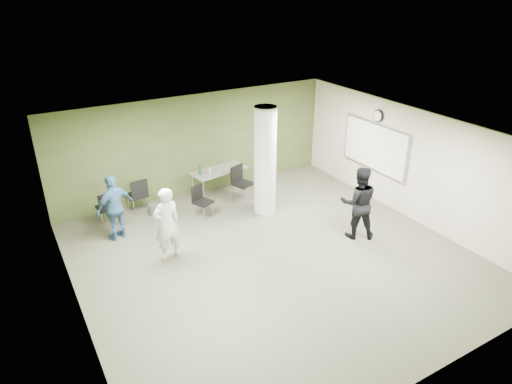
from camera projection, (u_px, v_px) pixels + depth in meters
floor at (273, 257)px, 10.03m from camera, size 8.00×8.00×0.00m
ceiling at (275, 136)px, 8.83m from camera, size 8.00×8.00×0.00m
wall_back at (196, 145)px, 12.55m from camera, size 8.00×2.80×0.02m
wall_left at (72, 254)px, 7.61m from camera, size 0.02×8.00×2.80m
wall_right_cream at (411, 164)px, 11.25m from camera, size 0.02×8.00×2.80m
column at (265, 161)px, 11.45m from camera, size 0.56×0.56×2.80m
whiteboard at (375, 147)px, 12.11m from camera, size 0.05×2.30×1.30m
wall_clock at (378, 116)px, 11.75m from camera, size 0.06×0.32×0.32m
folding_table at (218, 171)px, 12.65m from camera, size 1.66×0.91×1.00m
wastebasket at (153, 209)px, 11.80m from camera, size 0.25×0.25×0.29m
chair_back_left at (107, 206)px, 11.16m from camera, size 0.46×0.46×0.88m
chair_back_right at (138, 193)px, 11.73m from camera, size 0.52×0.52×0.94m
chair_table_left at (201, 199)px, 11.59m from camera, size 0.55×0.55×0.83m
chair_table_right at (240, 180)px, 12.49m from camera, size 0.60×0.60×0.95m
woman_white at (167, 224)px, 9.69m from camera, size 0.65×0.47×1.67m
man_black at (358, 203)px, 10.50m from camera, size 1.08×1.01×1.76m
man_blue at (115, 208)px, 10.45m from camera, size 1.02×0.66×1.61m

